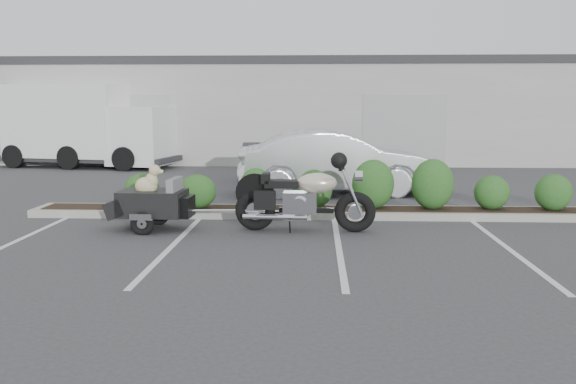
{
  "coord_description": "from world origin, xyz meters",
  "views": [
    {
      "loc": [
        0.82,
        -10.16,
        2.29
      ],
      "look_at": [
        0.34,
        0.43,
        0.75
      ],
      "focal_mm": 38.0,
      "sensor_mm": 36.0,
      "label": 1
    }
  ],
  "objects_px": {
    "motorcycle": "(304,199)",
    "sedan": "(335,162)",
    "dumpster": "(271,162)",
    "pet_trailer": "(152,202)",
    "delivery_truck": "(88,128)"
  },
  "relations": [
    {
      "from": "motorcycle",
      "to": "delivery_truck",
      "type": "distance_m",
      "value": 13.71
    },
    {
      "from": "motorcycle",
      "to": "pet_trailer",
      "type": "xyz_separation_m",
      "value": [
        -2.79,
        0.03,
        -0.07
      ]
    },
    {
      "from": "pet_trailer",
      "to": "dumpster",
      "type": "relative_size",
      "value": 1.14
    },
    {
      "from": "pet_trailer",
      "to": "sedan",
      "type": "relative_size",
      "value": 0.41
    },
    {
      "from": "pet_trailer",
      "to": "dumpster",
      "type": "bearing_deg",
      "value": 79.9
    },
    {
      "from": "motorcycle",
      "to": "dumpster",
      "type": "xyz_separation_m",
      "value": [
        -1.13,
        7.3,
        -0.02
      ]
    },
    {
      "from": "pet_trailer",
      "to": "sedan",
      "type": "distance_m",
      "value": 5.76
    },
    {
      "from": "pet_trailer",
      "to": "sedan",
      "type": "height_order",
      "value": "sedan"
    },
    {
      "from": "dumpster",
      "to": "delivery_truck",
      "type": "xyz_separation_m",
      "value": [
        -6.96,
        3.73,
        0.86
      ]
    },
    {
      "from": "dumpster",
      "to": "sedan",
      "type": "bearing_deg",
      "value": -61.46
    },
    {
      "from": "pet_trailer",
      "to": "sedan",
      "type": "xyz_separation_m",
      "value": [
        3.48,
        4.57,
        0.3
      ]
    },
    {
      "from": "sedan",
      "to": "dumpster",
      "type": "relative_size",
      "value": 2.76
    },
    {
      "from": "motorcycle",
      "to": "sedan",
      "type": "distance_m",
      "value": 4.66
    },
    {
      "from": "pet_trailer",
      "to": "delivery_truck",
      "type": "relative_size",
      "value": 0.3
    },
    {
      "from": "motorcycle",
      "to": "sedan",
      "type": "relative_size",
      "value": 0.52
    }
  ]
}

